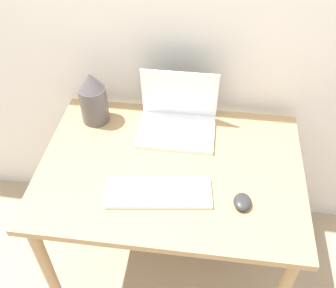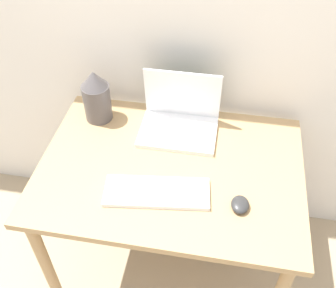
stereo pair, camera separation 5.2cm
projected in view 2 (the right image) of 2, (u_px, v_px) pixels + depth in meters
wall_back at (190, 4)px, 1.60m from camera, size 6.00×0.05×2.50m
desk at (170, 182)px, 1.69m from camera, size 1.09×0.78×0.76m
laptop at (179, 118)px, 1.75m from camera, size 0.34×0.25×0.26m
keyboard at (157, 192)px, 1.51m from camera, size 0.42×0.20×0.02m
mouse at (240, 205)px, 1.46m from camera, size 0.07×0.08×0.03m
vase at (96, 96)px, 1.76m from camera, size 0.12×0.12×0.25m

